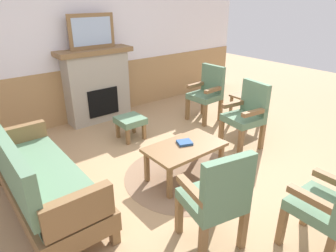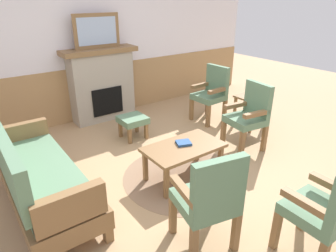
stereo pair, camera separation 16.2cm
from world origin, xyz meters
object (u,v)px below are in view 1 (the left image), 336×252
at_px(armchair_near_fireplace, 247,112).
at_px(side_table, 247,102).
at_px(couch, 41,180).
at_px(book_on_table, 184,142).
at_px(footstool, 130,122).
at_px(framed_picture, 92,31).
at_px(armchair_front_left, 217,196).
at_px(armchair_front_center, 333,203).
at_px(fireplace, 97,85).
at_px(armchair_by_window_left, 208,91).
at_px(coffee_table, 185,150).

height_order(armchair_near_fireplace, side_table, armchair_near_fireplace).
height_order(couch, book_on_table, couch).
height_order(footstool, armchair_near_fireplace, armchair_near_fireplace).
bearing_deg(side_table, framed_picture, 135.43).
relative_size(footstool, side_table, 0.73).
bearing_deg(framed_picture, couch, -129.73).
relative_size(armchair_front_left, armchair_front_center, 1.00).
distance_m(fireplace, framed_picture, 0.91).
bearing_deg(armchair_front_center, side_table, 51.60).
height_order(footstool, armchair_front_center, armchair_front_center).
bearing_deg(armchair_near_fireplace, framed_picture, 117.89).
bearing_deg(framed_picture, footstool, -89.20).
relative_size(armchair_by_window_left, side_table, 1.78).
relative_size(couch, armchair_near_fireplace, 1.84).
height_order(book_on_table, side_table, side_table).
xyz_separation_m(armchair_near_fireplace, armchair_by_window_left, (0.31, 1.11, 0.00)).
xyz_separation_m(couch, armchair_by_window_left, (3.17, 0.75, 0.14)).
height_order(armchair_front_left, armchair_front_center, same).
distance_m(armchair_near_fireplace, armchair_front_left, 2.11).
distance_m(framed_picture, coffee_table, 2.66).
xyz_separation_m(couch, book_on_table, (1.61, -0.38, 0.06)).
xyz_separation_m(framed_picture, armchair_front_center, (0.10, -4.06, -1.02)).
xyz_separation_m(armchair_front_center, side_table, (1.76, 2.23, -0.10)).
distance_m(fireplace, book_on_table, 2.35).
bearing_deg(fireplace, side_table, -44.57).
height_order(armchair_near_fireplace, armchair_by_window_left, same).
xyz_separation_m(fireplace, armchair_front_left, (-0.59, -3.40, -0.11)).
xyz_separation_m(fireplace, couch, (-1.63, -1.96, -0.26)).
relative_size(footstool, armchair_near_fireplace, 0.41).
relative_size(fireplace, footstool, 3.25).
bearing_deg(armchair_near_fireplace, armchair_front_center, -123.01).
xyz_separation_m(armchair_near_fireplace, armchair_front_left, (-1.81, -1.08, 0.00)).
xyz_separation_m(framed_picture, armchair_front_left, (-0.59, -3.40, -1.02)).
relative_size(footstool, armchair_by_window_left, 0.41).
bearing_deg(armchair_front_center, footstool, 91.56).
xyz_separation_m(couch, side_table, (3.49, 0.13, 0.04)).
bearing_deg(fireplace, armchair_front_center, -88.63).
bearing_deg(couch, armchair_by_window_left, 13.37).
xyz_separation_m(framed_picture, armchair_near_fireplace, (1.23, -2.32, -1.02)).
height_order(book_on_table, armchair_near_fireplace, armchair_near_fireplace).
bearing_deg(book_on_table, footstool, 88.48).
relative_size(coffee_table, side_table, 1.75).
height_order(framed_picture, couch, framed_picture).
bearing_deg(couch, framed_picture, 50.27).
xyz_separation_m(book_on_table, armchair_front_left, (-0.57, -1.05, 0.08)).
bearing_deg(armchair_by_window_left, armchair_front_left, -134.22).
bearing_deg(armchair_front_left, side_table, 32.55).
bearing_deg(footstool, armchair_near_fireplace, -46.59).
distance_m(footstool, armchair_near_fireplace, 1.78).
bearing_deg(side_table, coffee_table, -163.73).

